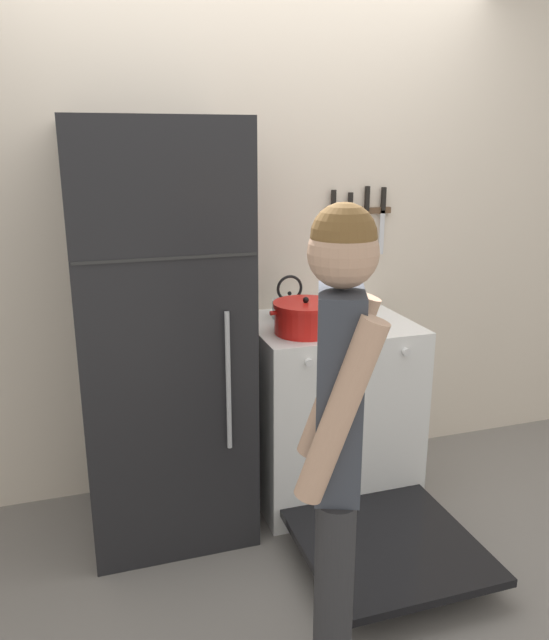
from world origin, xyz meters
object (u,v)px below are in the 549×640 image
at_px(tea_kettle, 290,306).
at_px(dutch_oven_pot, 306,317).
at_px(utensil_jar, 355,297).
at_px(refrigerator, 160,335).
at_px(stove_range, 331,411).
at_px(person, 337,448).

bearing_deg(tea_kettle, dutch_oven_pot, -93.07).
height_order(dutch_oven_pot, utensil_jar, utensil_jar).
bearing_deg(refrigerator, utensil_jar, 8.75).
bearing_deg(utensil_jar, stove_range, -138.25).
bearing_deg(refrigerator, dutch_oven_pot, -9.50).
bearing_deg(refrigerator, stove_range, -1.22).
bearing_deg(tea_kettle, utensil_jar, 1.06).
bearing_deg(person, stove_range, -0.64).
relative_size(stove_range, person, 0.85).
xyz_separation_m(dutch_oven_pot, tea_kettle, (0.01, 0.26, -0.01)).
bearing_deg(dutch_oven_pot, utensil_jar, 35.53).
xyz_separation_m(tea_kettle, person, (-0.33, -1.35, -0.05)).
bearing_deg(dutch_oven_pot, tea_kettle, 86.93).
distance_m(stove_range, utensil_jar, 0.60).
relative_size(refrigerator, dutch_oven_pot, 5.44).
bearing_deg(refrigerator, tea_kettle, 12.80).
height_order(refrigerator, person, refrigerator).
bearing_deg(dutch_oven_pot, person, -105.95).
bearing_deg(dutch_oven_pot, refrigerator, 170.50).
bearing_deg(stove_range, utensil_jar, 41.75).
relative_size(refrigerator, tea_kettle, 8.51).
height_order(tea_kettle, person, person).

